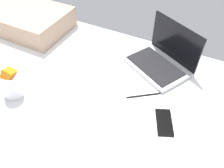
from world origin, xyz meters
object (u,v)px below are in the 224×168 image
(cell_phone, at_px, (164,122))
(pillow, at_px, (28,19))
(snack_cup, at_px, (11,85))
(laptop, at_px, (162,59))

(cell_phone, distance_m, pillow, 1.09)
(pillow, bearing_deg, snack_cup, -55.72)
(pillow, bearing_deg, laptop, 1.88)
(snack_cup, distance_m, cell_phone, 0.72)
(laptop, bearing_deg, snack_cup, -108.34)
(laptop, relative_size, cell_phone, 2.86)
(cell_phone, bearing_deg, laptop, 86.70)
(snack_cup, bearing_deg, cell_phone, 13.34)
(cell_phone, bearing_deg, pillow, 138.36)
(laptop, relative_size, pillow, 0.77)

